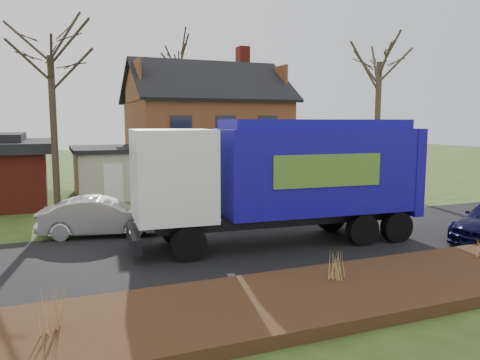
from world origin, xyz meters
name	(u,v)px	position (x,y,z in m)	size (l,w,h in m)	color
ground	(274,244)	(0.00, 0.00, 0.00)	(120.00, 120.00, 0.00)	#2E4517
road	(274,243)	(0.00, 0.00, 0.01)	(80.00, 7.00, 0.02)	black
mulch_verge	(367,288)	(0.00, -5.30, 0.15)	(80.00, 3.50, 0.30)	black
main_house	(198,126)	(1.49, 13.91, 4.03)	(12.95, 8.95, 9.26)	beige
garbage_truck	(286,173)	(0.43, -0.04, 2.54)	(10.45, 3.52, 4.40)	black
silver_sedan	(101,216)	(-5.58, 3.58, 0.74)	(1.56, 4.48, 1.47)	#AEB1B6
tree_front_west	(49,31)	(-7.05, 8.04, 8.25)	(3.37, 3.37, 10.02)	#382C21
tree_front_east	(380,40)	(11.64, 9.20, 9.21)	(4.08, 4.08, 11.33)	#463B2A
tree_back	(179,50)	(2.60, 22.33, 9.92)	(3.76, 3.76, 11.90)	#3C2B24
grass_clump_west	(52,307)	(-7.36, -5.25, 0.79)	(0.37, 0.30, 0.98)	#AD844C
grass_clump_mid	(337,263)	(-0.58, -4.78, 0.72)	(0.30, 0.25, 0.85)	tan
grass_clump_east	(480,245)	(4.48, -4.76, 0.68)	(0.30, 0.25, 0.76)	tan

